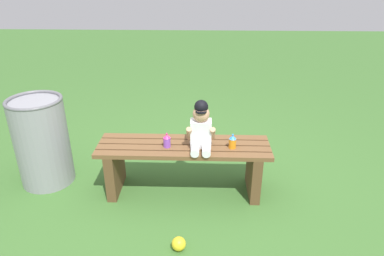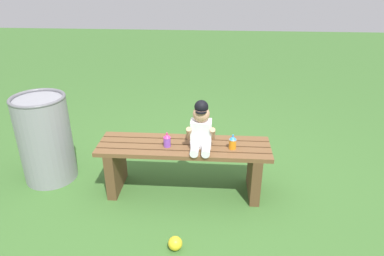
{
  "view_description": "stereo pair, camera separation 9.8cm",
  "coord_description": "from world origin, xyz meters",
  "px_view_note": "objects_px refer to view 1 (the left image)",
  "views": [
    {
      "loc": [
        0.15,
        -2.59,
        1.84
      ],
      "look_at": [
        0.07,
        -0.05,
        0.64
      ],
      "focal_mm": 32.92,
      "sensor_mm": 36.0,
      "label": 1
    },
    {
      "loc": [
        0.25,
        -2.58,
        1.84
      ],
      "look_at": [
        0.07,
        -0.05,
        0.64
      ],
      "focal_mm": 32.92,
      "sensor_mm": 36.0,
      "label": 2
    }
  ],
  "objects_px": {
    "sippy_cup_left": "(167,140)",
    "toy_ball": "(179,244)",
    "child_figure": "(201,128)",
    "trash_bin": "(42,141)",
    "park_bench": "(184,161)",
    "sippy_cup_right": "(233,141)"
  },
  "relations": [
    {
      "from": "sippy_cup_left",
      "to": "toy_ball",
      "type": "distance_m",
      "value": 0.83
    },
    {
      "from": "child_figure",
      "to": "toy_ball",
      "type": "height_order",
      "value": "child_figure"
    },
    {
      "from": "toy_ball",
      "to": "trash_bin",
      "type": "relative_size",
      "value": 0.13
    },
    {
      "from": "child_figure",
      "to": "sippy_cup_left",
      "type": "height_order",
      "value": "child_figure"
    },
    {
      "from": "park_bench",
      "to": "trash_bin",
      "type": "distance_m",
      "value": 1.27
    },
    {
      "from": "sippy_cup_right",
      "to": "trash_bin",
      "type": "relative_size",
      "value": 0.15
    },
    {
      "from": "child_figure",
      "to": "park_bench",
      "type": "bearing_deg",
      "value": 167.0
    },
    {
      "from": "sippy_cup_right",
      "to": "sippy_cup_left",
      "type": "bearing_deg",
      "value": 180.0
    },
    {
      "from": "toy_ball",
      "to": "trash_bin",
      "type": "height_order",
      "value": "trash_bin"
    },
    {
      "from": "child_figure",
      "to": "trash_bin",
      "type": "xyz_separation_m",
      "value": [
        -1.4,
        0.15,
        -0.23
      ]
    },
    {
      "from": "sippy_cup_left",
      "to": "trash_bin",
      "type": "bearing_deg",
      "value": 171.92
    },
    {
      "from": "sippy_cup_left",
      "to": "sippy_cup_right",
      "type": "relative_size",
      "value": 1.0
    },
    {
      "from": "child_figure",
      "to": "sippy_cup_right",
      "type": "xyz_separation_m",
      "value": [
        0.26,
        -0.01,
        -0.12
      ]
    },
    {
      "from": "park_bench",
      "to": "sippy_cup_left",
      "type": "bearing_deg",
      "value": -164.06
    },
    {
      "from": "child_figure",
      "to": "sippy_cup_right",
      "type": "bearing_deg",
      "value": -1.22
    },
    {
      "from": "sippy_cup_right",
      "to": "toy_ball",
      "type": "bearing_deg",
      "value": -120.82
    },
    {
      "from": "toy_ball",
      "to": "child_figure",
      "type": "bearing_deg",
      "value": 78.03
    },
    {
      "from": "child_figure",
      "to": "trash_bin",
      "type": "relative_size",
      "value": 0.5
    },
    {
      "from": "park_bench",
      "to": "trash_bin",
      "type": "height_order",
      "value": "trash_bin"
    },
    {
      "from": "park_bench",
      "to": "sippy_cup_left",
      "type": "xyz_separation_m",
      "value": [
        -0.13,
        -0.04,
        0.21
      ]
    },
    {
      "from": "park_bench",
      "to": "sippy_cup_left",
      "type": "height_order",
      "value": "sippy_cup_left"
    },
    {
      "from": "park_bench",
      "to": "toy_ball",
      "type": "relative_size",
      "value": 14.19
    }
  ]
}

